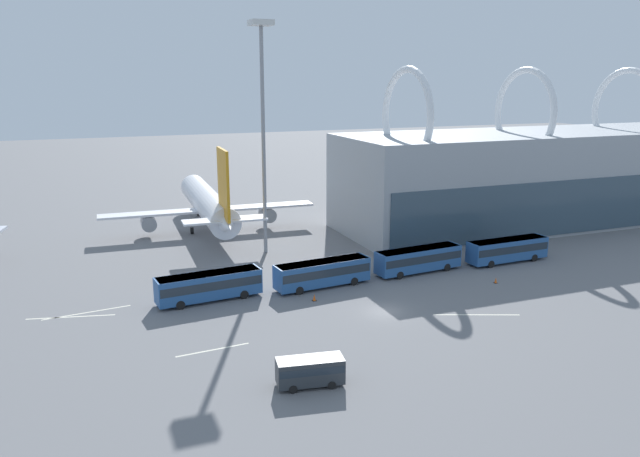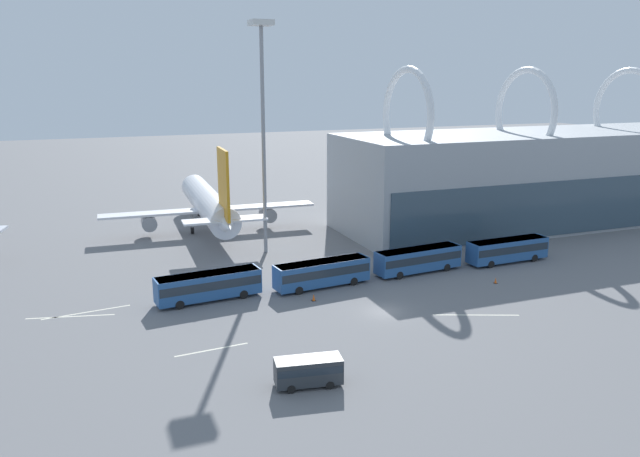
# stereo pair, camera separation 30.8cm
# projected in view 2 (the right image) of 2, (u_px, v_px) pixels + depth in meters

# --- Properties ---
(ground_plane) EXTENTS (440.00, 440.00, 0.00)m
(ground_plane) POSITION_uv_depth(u_px,v_px,m) (383.00, 312.00, 67.32)
(ground_plane) COLOR slate
(terminal_building) EXTENTS (106.96, 21.25, 26.39)m
(terminal_building) POSITION_uv_depth(u_px,v_px,m) (620.00, 170.00, 113.83)
(terminal_building) COLOR #9EA3A8
(terminal_building) RESTS_ON ground_plane
(airliner_at_gate_far) EXTENTS (34.57, 38.57, 15.06)m
(airliner_at_gate_far) POSITION_uv_depth(u_px,v_px,m) (209.00, 204.00, 101.24)
(airliner_at_gate_far) COLOR white
(airliner_at_gate_far) RESTS_ON ground_plane
(airliner_parked_remote) EXTENTS (34.37, 36.80, 13.71)m
(airliner_parked_remote) POSITION_uv_depth(u_px,v_px,m) (443.00, 178.00, 124.74)
(airliner_parked_remote) COLOR white
(airliner_parked_remote) RESTS_ON ground_plane
(shuttle_bus_0) EXTENTS (12.11, 3.91, 3.21)m
(shuttle_bus_0) POSITION_uv_depth(u_px,v_px,m) (209.00, 284.00, 70.38)
(shuttle_bus_0) COLOR #285693
(shuttle_bus_0) RESTS_ON ground_plane
(shuttle_bus_1) EXTENTS (12.12, 3.95, 3.21)m
(shuttle_bus_1) POSITION_uv_depth(u_px,v_px,m) (322.00, 272.00, 74.93)
(shuttle_bus_1) COLOR #285693
(shuttle_bus_1) RESTS_ON ground_plane
(shuttle_bus_2) EXTENTS (12.11, 3.89, 3.21)m
(shuttle_bus_2) POSITION_uv_depth(u_px,v_px,m) (418.00, 258.00, 80.46)
(shuttle_bus_2) COLOR #285693
(shuttle_bus_2) RESTS_ON ground_plane
(shuttle_bus_3) EXTENTS (12.00, 3.23, 3.21)m
(shuttle_bus_3) POSITION_uv_depth(u_px,v_px,m) (507.00, 249.00, 84.91)
(shuttle_bus_3) COLOR #285693
(shuttle_bus_3) RESTS_ON ground_plane
(service_van_foreground) EXTENTS (5.76, 2.92, 2.38)m
(service_van_foreground) POSITION_uv_depth(u_px,v_px,m) (308.00, 370.00, 50.94)
(service_van_foreground) COLOR #2D3338
(service_van_foreground) RESTS_ON ground_plane
(floodlight_mast) EXTENTS (3.01, 3.01, 32.08)m
(floodlight_mast) POSITION_uv_depth(u_px,v_px,m) (262.00, 92.00, 85.09)
(floodlight_mast) COLOR gray
(floodlight_mast) RESTS_ON ground_plane
(lane_stripe_0) EXTENTS (8.62, 3.66, 0.01)m
(lane_stripe_0) POSITION_uv_depth(u_px,v_px,m) (476.00, 315.00, 66.42)
(lane_stripe_0) COLOR silver
(lane_stripe_0) RESTS_ON ground_plane
(lane_stripe_1) EXTENTS (8.87, 2.33, 0.01)m
(lane_stripe_1) POSITION_uv_depth(u_px,v_px,m) (70.00, 317.00, 65.97)
(lane_stripe_1) COLOR silver
(lane_stripe_1) RESTS_ON ground_plane
(lane_stripe_2) EXTENTS (6.99, 0.76, 0.01)m
(lane_stripe_2) POSITION_uv_depth(u_px,v_px,m) (212.00, 350.00, 57.97)
(lane_stripe_2) COLOR silver
(lane_stripe_2) RESTS_ON ground_plane
(lane_stripe_3) EXTENTS (9.10, 1.35, 0.01)m
(lane_stripe_3) POSITION_uv_depth(u_px,v_px,m) (87.00, 312.00, 67.21)
(lane_stripe_3) COLOR silver
(lane_stripe_3) RESTS_ON ground_plane
(traffic_cone_0) EXTENTS (0.49, 0.49, 0.79)m
(traffic_cone_0) POSITION_uv_depth(u_px,v_px,m) (314.00, 297.00, 70.58)
(traffic_cone_0) COLOR black
(traffic_cone_0) RESTS_ON ground_plane
(traffic_cone_1) EXTENTS (0.44, 0.44, 0.73)m
(traffic_cone_1) POSITION_uv_depth(u_px,v_px,m) (496.00, 280.00, 76.57)
(traffic_cone_1) COLOR black
(traffic_cone_1) RESTS_ON ground_plane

